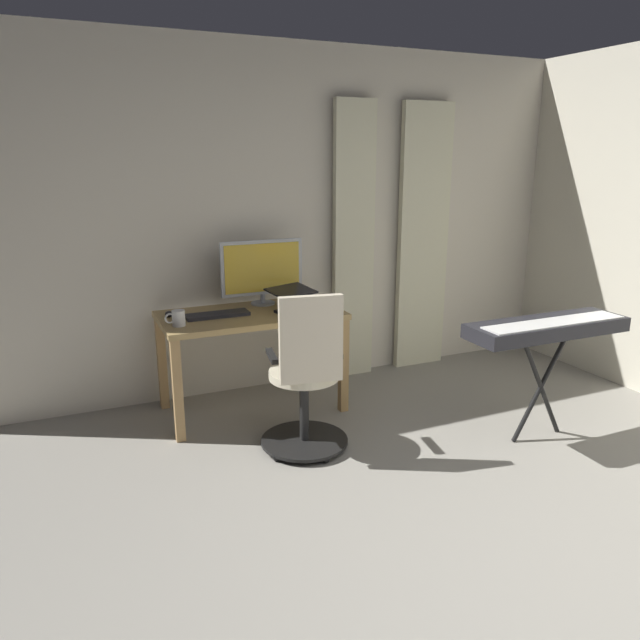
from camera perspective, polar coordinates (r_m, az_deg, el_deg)
back_room_partition at (r=4.75m, az=-2.96°, el=9.42°), size 4.91×0.10×2.63m
curtain_left_panel at (r=5.22m, az=9.81°, el=7.60°), size 0.47×0.06×2.24m
curtain_right_panel at (r=4.88m, az=3.22°, el=7.27°), size 0.35×0.06×2.24m
desk at (r=4.28m, az=-6.61°, el=-0.65°), size 1.27×0.66×0.74m
office_chair at (r=3.68m, az=-1.31°, el=-5.88°), size 0.56×0.56×1.04m
computer_monitor at (r=4.44m, az=-5.56°, el=4.86°), size 0.62×0.18×0.48m
computer_keyboard at (r=4.18m, az=-9.78°, el=0.50°), size 0.44×0.14×0.02m
laptop at (r=4.27m, az=-2.11°, el=1.64°), size 0.43×0.44×0.16m
computer_mouse at (r=4.24m, az=-14.19°, el=0.56°), size 0.06×0.10×0.04m
mug_tea at (r=3.99m, az=-13.42°, el=0.17°), size 0.13×0.08×0.10m
piano_keyboard at (r=4.04m, az=20.87°, el=-0.88°), size 1.09×0.33×0.81m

